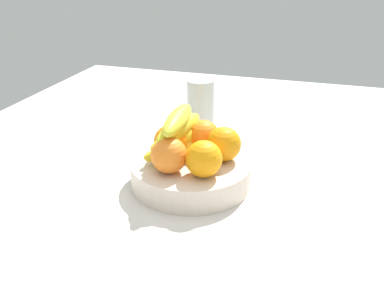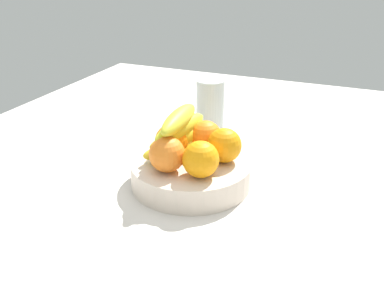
{
  "view_description": "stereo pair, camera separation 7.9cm",
  "coord_description": "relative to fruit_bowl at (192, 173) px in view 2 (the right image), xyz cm",
  "views": [
    {
      "loc": [
        -76.15,
        -24.56,
        46.44
      ],
      "look_at": [
        2.89,
        -0.23,
        9.34
      ],
      "focal_mm": 41.16,
      "sensor_mm": 36.0,
      "label": 1
    },
    {
      "loc": [
        -73.45,
        -32.02,
        46.44
      ],
      "look_at": [
        2.89,
        -0.23,
        9.34
      ],
      "focal_mm": 41.16,
      "sensor_mm": 36.0,
      "label": 2
    }
  ],
  "objects": [
    {
      "name": "banana_bunch",
      "position": [
        1.43,
        3.18,
        7.97
      ],
      "size": [
        17.96,
        14.09,
        10.6
      ],
      "color": "yellow",
      "rests_on": "fruit_bowl"
    },
    {
      "name": "orange_back_left",
      "position": [
        0.58,
        4.86,
        6.3
      ],
      "size": [
        7.27,
        7.27,
        7.27
      ],
      "primitive_type": "sphere",
      "color": "orange",
      "rests_on": "fruit_bowl"
    },
    {
      "name": "ground_plane",
      "position": [
        -2.89,
        0.23,
        -4.17
      ],
      "size": [
        180.0,
        140.0,
        3.0
      ],
      "primitive_type": "cube",
      "color": "silver"
    },
    {
      "name": "fruit_bowl",
      "position": [
        0.0,
        0.0,
        0.0
      ],
      "size": [
        25.43,
        25.43,
        5.34
      ],
      "primitive_type": "cylinder",
      "color": "beige",
      "rests_on": "ground_plane"
    },
    {
      "name": "orange_front_right",
      "position": [
        2.7,
        -6.11,
        6.3
      ],
      "size": [
        7.27,
        7.27,
        7.27
      ],
      "primitive_type": "sphere",
      "color": "orange",
      "rests_on": "fruit_bowl"
    },
    {
      "name": "orange_front_left",
      "position": [
        -5.26,
        -4.01,
        6.3
      ],
      "size": [
        7.27,
        7.27,
        7.27
      ],
      "primitive_type": "sphere",
      "color": "orange",
      "rests_on": "fruit_bowl"
    },
    {
      "name": "thermos_tumbler",
      "position": [
        26.27,
        5.75,
        5.01
      ],
      "size": [
        7.37,
        7.37,
        15.36
      ],
      "primitive_type": "cylinder",
      "color": "#B3BFBB",
      "rests_on": "ground_plane"
    },
    {
      "name": "orange_center",
      "position": [
        5.26,
        -0.9,
        6.3
      ],
      "size": [
        7.27,
        7.27,
        7.27
      ],
      "primitive_type": "sphere",
      "color": "orange",
      "rests_on": "fruit_bowl"
    },
    {
      "name": "orange_back_right",
      "position": [
        -5.75,
        2.96,
        6.3
      ],
      "size": [
        7.27,
        7.27,
        7.27
      ],
      "primitive_type": "sphere",
      "color": "orange",
      "rests_on": "fruit_bowl"
    }
  ]
}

